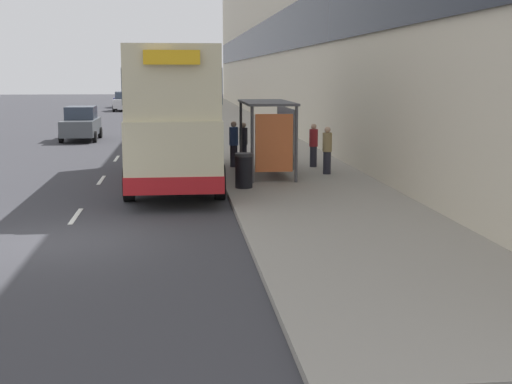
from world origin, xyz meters
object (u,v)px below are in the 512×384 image
(pedestrian_2, at_px, (243,143))
(litter_bin, at_px, (244,170))
(car_0, at_px, (181,104))
(car_3, at_px, (124,102))
(double_decker_bus_near, at_px, (174,113))
(pedestrian_1, at_px, (327,150))
(pedestrian_3, at_px, (234,144))
(pedestrian_at_shelter, at_px, (313,145))
(car_1, at_px, (124,99))
(bus_shelter, at_px, (273,124))
(car_2, at_px, (81,124))

(pedestrian_2, bearing_deg, litter_bin, -95.17)
(car_0, xyz_separation_m, car_3, (-5.44, 4.73, 0.05))
(car_0, distance_m, litter_bin, 43.76)
(double_decker_bus_near, bearing_deg, pedestrian_1, 5.83)
(pedestrian_3, bearing_deg, car_0, 92.48)
(double_decker_bus_near, xyz_separation_m, pedestrian_at_shelter, (5.08, 2.45, -1.33))
(car_1, bearing_deg, litter_bin, 97.75)
(car_1, distance_m, pedestrian_2, 50.66)
(bus_shelter, distance_m, pedestrian_2, 3.21)
(car_3, xyz_separation_m, pedestrian_2, (7.54, -42.90, 0.07))
(pedestrian_1, bearing_deg, car_1, 101.40)
(pedestrian_at_shelter, bearing_deg, bus_shelter, -131.79)
(car_3, relative_size, pedestrian_1, 2.71)
(car_0, relative_size, car_3, 1.04)
(car_3, height_order, pedestrian_at_shelter, car_3)
(pedestrian_2, bearing_deg, pedestrian_1, -48.12)
(pedestrian_at_shelter, height_order, pedestrian_2, pedestrian_at_shelter)
(double_decker_bus_near, height_order, car_0, double_decker_bus_near)
(double_decker_bus_near, relative_size, litter_bin, 10.14)
(car_2, distance_m, pedestrian_1, 18.29)
(pedestrian_at_shelter, bearing_deg, litter_bin, -123.28)
(double_decker_bus_near, bearing_deg, car_0, 89.34)
(bus_shelter, bearing_deg, litter_bin, -115.32)
(pedestrian_1, bearing_deg, pedestrian_2, 131.88)
(car_0, distance_m, pedestrian_3, 38.87)
(car_1, bearing_deg, pedestrian_3, 98.58)
(pedestrian_at_shelter, distance_m, pedestrian_3, 2.94)
(pedestrian_2, height_order, pedestrian_3, pedestrian_3)
(pedestrian_2, bearing_deg, pedestrian_at_shelter, -21.63)
(car_1, distance_m, pedestrian_1, 53.99)
(car_0, xyz_separation_m, car_1, (-5.96, 11.85, 0.00))
(bus_shelter, distance_m, pedestrian_3, 2.73)
(car_0, xyz_separation_m, car_2, (-5.51, -25.90, 0.05))
(car_2, xyz_separation_m, pedestrian_1, (10.22, -15.17, 0.08))
(car_0, relative_size, pedestrian_3, 2.72)
(car_0, bearing_deg, car_2, -102.01)
(car_0, bearing_deg, bus_shelter, -86.08)
(pedestrian_3, bearing_deg, car_3, 99.28)
(double_decker_bus_near, xyz_separation_m, pedestrian_3, (2.16, 2.77, -1.28))
(car_0, bearing_deg, pedestrian_1, -83.46)
(bus_shelter, height_order, car_1, bus_shelter)
(double_decker_bus_near, distance_m, pedestrian_1, 5.38)
(car_0, bearing_deg, pedestrian_3, -87.52)
(pedestrian_1, bearing_deg, car_2, 123.98)
(bus_shelter, distance_m, car_2, 17.40)
(car_3, distance_m, pedestrian_2, 43.55)
(car_1, xyz_separation_m, pedestrian_1, (10.67, -52.92, 0.14))
(car_0, bearing_deg, car_1, 116.70)
(bus_shelter, xyz_separation_m, car_3, (-8.26, 45.88, -0.99))
(pedestrian_2, distance_m, litter_bin, 5.60)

